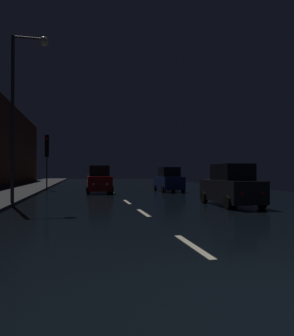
{
  "coord_description": "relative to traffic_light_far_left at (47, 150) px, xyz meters",
  "views": [
    {
      "loc": [
        -2.35,
        -3.47,
        1.61
      ],
      "look_at": [
        2.07,
        17.86,
        1.86
      ],
      "focal_mm": 33.73,
      "sensor_mm": 36.0,
      "label": 1
    }
  ],
  "objects": [
    {
      "name": "car_approaching_headlights",
      "position": [
        4.28,
        -4.58,
        -2.55
      ],
      "size": [
        1.89,
        4.09,
        2.06
      ],
      "rotation": [
        0.0,
        0.0,
        -1.57
      ],
      "color": "maroon",
      "rests_on": "ground"
    },
    {
      "name": "car_parked_right_far",
      "position": [
        9.91,
        -4.13,
        -2.6
      ],
      "size": [
        1.8,
        3.89,
        1.96
      ],
      "rotation": [
        0.0,
        0.0,
        1.57
      ],
      "color": "#141E51",
      "rests_on": "ground"
    },
    {
      "name": "streetlamp_overhead",
      "position": [
        0.22,
        -12.98,
        1.79
      ],
      "size": [
        1.7,
        0.44,
        8.12
      ],
      "color": "#2D2D30",
      "rests_on": "ground"
    },
    {
      "name": "car_parked_right_near",
      "position": [
        9.91,
        -15.03,
        -2.6
      ],
      "size": [
        1.81,
        3.91,
        1.97
      ],
      "rotation": [
        0.0,
        0.0,
        1.57
      ],
      "color": "black",
      "rests_on": "ground"
    },
    {
      "name": "lane_centerline",
      "position": [
        5.35,
        -13.78,
        -3.49
      ],
      "size": [
        0.16,
        20.72,
        0.01
      ],
      "color": "beige",
      "rests_on": "ground"
    },
    {
      "name": "traffic_light_far_left",
      "position": [
        0.0,
        0.0,
        0.0
      ],
      "size": [
        0.34,
        0.47,
        4.82
      ],
      "rotation": [
        0.0,
        0.0,
        -1.67
      ],
      "color": "#38383A",
      "rests_on": "ground"
    },
    {
      "name": "ground",
      "position": [
        5.35,
        -0.81,
        -3.51
      ],
      "size": [
        27.7,
        84.0,
        0.02
      ],
      "primitive_type": "cube",
      "color": "black"
    },
    {
      "name": "sidewalk_left",
      "position": [
        -2.3,
        -0.81,
        -3.42
      ],
      "size": [
        4.4,
        84.0,
        0.15
      ],
      "primitive_type": "cube",
      "color": "#28282B",
      "rests_on": "ground"
    }
  ]
}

